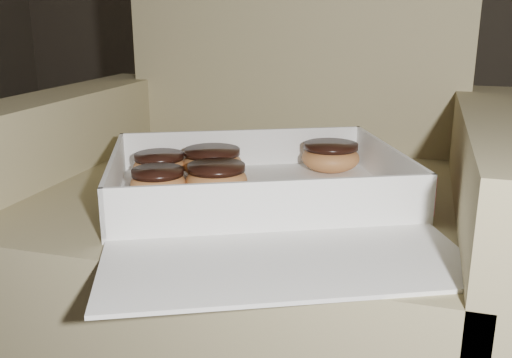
{
  "coord_description": "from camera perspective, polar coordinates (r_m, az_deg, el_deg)",
  "views": [
    {
      "loc": [
        0.44,
        -0.94,
        0.67
      ],
      "look_at": [
        0.21,
        -0.14,
        0.43
      ],
      "focal_mm": 40.0,
      "sensor_mm": 36.0,
      "label": 1
    }
  ],
  "objects": [
    {
      "name": "donut_c",
      "position": [
        0.86,
        -9.77,
        -0.24
      ],
      "size": [
        0.08,
        0.08,
        0.04
      ],
      "color": "#C57E44",
      "rests_on": "bakery_box"
    },
    {
      "name": "crumb_d",
      "position": [
        0.74,
        -11.04,
        -4.82
      ],
      "size": [
        0.01,
        0.01,
        0.0
      ],
      "primitive_type": "ellipsoid",
      "color": "black",
      "rests_on": "bakery_box"
    },
    {
      "name": "crumb_c",
      "position": [
        0.87,
        7.4,
        -1.29
      ],
      "size": [
        0.01,
        0.01,
        0.0
      ],
      "primitive_type": "ellipsoid",
      "color": "black",
      "rests_on": "bakery_box"
    },
    {
      "name": "crumb_e",
      "position": [
        0.85,
        6.43,
        -1.81
      ],
      "size": [
        0.01,
        0.01,
        0.0
      ],
      "primitive_type": "ellipsoid",
      "color": "black",
      "rests_on": "bakery_box"
    },
    {
      "name": "donut_b",
      "position": [
        0.94,
        -4.39,
        1.69
      ],
      "size": [
        0.1,
        0.1,
        0.05
      ],
      "color": "#C57E44",
      "rests_on": "bakery_box"
    },
    {
      "name": "donut_e",
      "position": [
        0.86,
        -3.96,
        0.1
      ],
      "size": [
        0.09,
        0.09,
        0.05
      ],
      "color": "#C57E44",
      "rests_on": "bakery_box"
    },
    {
      "name": "floor",
      "position": [
        1.24,
        -7.55,
        -16.5
      ],
      "size": [
        4.5,
        4.5,
        0.0
      ],
      "primitive_type": "plane",
      "color": "black",
      "rests_on": "ground"
    },
    {
      "name": "donut_a",
      "position": [
        0.99,
        7.46,
        2.27
      ],
      "size": [
        0.1,
        0.1,
        0.05
      ],
      "color": "#C57E44",
      "rests_on": "bakery_box"
    },
    {
      "name": "donut_d",
      "position": [
        0.95,
        -9.62,
        1.36
      ],
      "size": [
        0.09,
        0.09,
        0.04
      ],
      "color": "#C57E44",
      "rests_on": "bakery_box"
    },
    {
      "name": "bakery_box",
      "position": [
        0.83,
        0.69,
        -1.78
      ],
      "size": [
        0.59,
        0.63,
        0.07
      ],
      "rotation": [
        0.0,
        0.0,
        0.43
      ],
      "color": "white",
      "rests_on": "armchair"
    },
    {
      "name": "armchair",
      "position": [
        1.02,
        0.59,
        -6.06
      ],
      "size": [
        0.85,
        0.72,
        0.89
      ],
      "color": "#877C56",
      "rests_on": "floor"
    },
    {
      "name": "crumb_b",
      "position": [
        0.88,
        6.21,
        -1.08
      ],
      "size": [
        0.01,
        0.01,
        0.0
      ],
      "primitive_type": "ellipsoid",
      "color": "black",
      "rests_on": "bakery_box"
    },
    {
      "name": "crumb_a",
      "position": [
        0.84,
        -2.88,
        -1.82
      ],
      "size": [
        0.01,
        0.01,
        0.0
      ],
      "primitive_type": "ellipsoid",
      "color": "black",
      "rests_on": "bakery_box"
    }
  ]
}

